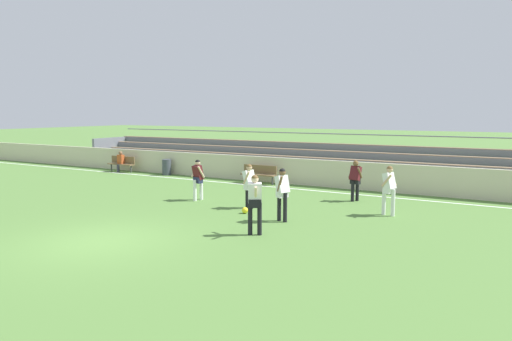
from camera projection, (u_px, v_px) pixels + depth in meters
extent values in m
plane|color=#517A38|center=(100.00, 242.00, 12.43)|extent=(160.00, 160.00, 0.00)
cube|color=white|center=(275.00, 187.00, 21.41)|extent=(44.00, 0.12, 0.01)
cube|color=beige|center=(287.00, 171.00, 22.40)|extent=(48.00, 0.16, 1.26)
cube|color=#897051|center=(274.00, 172.00, 24.28)|extent=(27.01, 0.36, 0.08)
cube|color=slate|center=(273.00, 175.00, 24.12)|extent=(27.01, 0.04, 0.34)
cube|color=#897051|center=(280.00, 164.00, 24.85)|extent=(27.01, 0.36, 0.08)
cube|color=slate|center=(279.00, 167.00, 24.70)|extent=(27.01, 0.04, 0.34)
cube|color=#897051|center=(286.00, 157.00, 25.42)|extent=(27.01, 0.36, 0.08)
cube|color=slate|center=(285.00, 160.00, 25.27)|extent=(27.01, 0.04, 0.34)
cube|color=#897051|center=(292.00, 149.00, 26.00)|extent=(27.01, 0.36, 0.08)
cube|color=slate|center=(290.00, 153.00, 25.85)|extent=(27.01, 0.04, 0.34)
cube|color=#897051|center=(297.00, 143.00, 26.57)|extent=(27.01, 0.36, 0.08)
cube|color=slate|center=(296.00, 146.00, 26.42)|extent=(27.01, 0.04, 0.34)
cube|color=slate|center=(112.00, 150.00, 31.98)|extent=(0.20, 3.22, 1.71)
cylinder|color=slate|center=(299.00, 133.00, 26.72)|extent=(27.01, 0.06, 0.06)
cube|color=brown|center=(258.00, 175.00, 22.33)|extent=(1.80, 0.40, 0.06)
cube|color=brown|center=(260.00, 169.00, 22.45)|extent=(1.80, 0.05, 0.40)
cylinder|color=#47474C|center=(244.00, 178.00, 22.74)|extent=(0.07, 0.07, 0.45)
cylinder|color=#47474C|center=(272.00, 180.00, 21.98)|extent=(0.07, 0.07, 0.45)
cube|color=brown|center=(121.00, 164.00, 26.79)|extent=(1.80, 0.40, 0.06)
cube|color=brown|center=(123.00, 160.00, 26.91)|extent=(1.80, 0.05, 0.40)
cylinder|color=#47474C|center=(111.00, 167.00, 27.19)|extent=(0.07, 0.07, 0.45)
cylinder|color=#47474C|center=(131.00, 169.00, 26.43)|extent=(0.07, 0.07, 0.45)
cylinder|color=#3D424C|center=(167.00, 167.00, 25.47)|extent=(0.49, 0.49, 0.87)
cylinder|color=#2D2D38|center=(118.00, 168.00, 26.62)|extent=(0.16, 0.16, 0.45)
cube|color=#B24C23|center=(121.00, 159.00, 26.75)|extent=(0.36, 0.24, 0.52)
sphere|color=brown|center=(120.00, 153.00, 26.70)|extent=(0.21, 0.21, 0.21)
cylinder|color=black|center=(247.00, 196.00, 16.81)|extent=(0.13, 0.13, 0.82)
cylinder|color=black|center=(251.00, 197.00, 16.63)|extent=(0.13, 0.13, 0.82)
cube|color=white|center=(249.00, 186.00, 16.67)|extent=(0.33, 0.41, 0.24)
cube|color=white|center=(249.00, 178.00, 16.63)|extent=(0.49, 0.49, 0.60)
cylinder|color=#D6A884|center=(252.00, 176.00, 16.79)|extent=(0.33, 0.18, 0.49)
cylinder|color=#D6A884|center=(246.00, 178.00, 16.46)|extent=(0.33, 0.18, 0.49)
sphere|color=#D6A884|center=(249.00, 167.00, 16.58)|extent=(0.21, 0.21, 0.21)
sphere|color=brown|center=(249.00, 167.00, 16.58)|extent=(0.20, 0.20, 0.20)
cylinder|color=black|center=(279.00, 207.00, 14.76)|extent=(0.13, 0.13, 0.92)
cylinder|color=black|center=(285.00, 208.00, 14.60)|extent=(0.13, 0.13, 0.92)
cube|color=white|center=(282.00, 194.00, 14.62)|extent=(0.35, 0.42, 0.24)
cube|color=white|center=(282.00, 184.00, 14.58)|extent=(0.48, 0.49, 0.60)
cylinder|color=brown|center=(285.00, 182.00, 14.75)|extent=(0.26, 0.17, 0.51)
cylinder|color=brown|center=(280.00, 184.00, 14.41)|extent=(0.26, 0.17, 0.51)
sphere|color=brown|center=(282.00, 172.00, 14.54)|extent=(0.21, 0.21, 0.21)
sphere|color=black|center=(282.00, 172.00, 14.53)|extent=(0.20, 0.20, 0.20)
cylinder|color=black|center=(353.00, 191.00, 17.96)|extent=(0.13, 0.13, 0.82)
cylinder|color=black|center=(357.00, 191.00, 18.09)|extent=(0.13, 0.13, 0.82)
cube|color=black|center=(355.00, 181.00, 17.98)|extent=(0.39, 0.27, 0.24)
cube|color=#56191E|center=(355.00, 173.00, 17.94)|extent=(0.43, 0.44, 0.60)
cylinder|color=brown|center=(351.00, 172.00, 18.06)|extent=(0.13, 0.38, 0.46)
cylinder|color=brown|center=(360.00, 173.00, 17.80)|extent=(0.13, 0.38, 0.46)
sphere|color=brown|center=(356.00, 163.00, 17.89)|extent=(0.21, 0.21, 0.21)
sphere|color=brown|center=(356.00, 163.00, 17.89)|extent=(0.20, 0.20, 0.20)
cylinder|color=white|center=(384.00, 202.00, 15.63)|extent=(0.13, 0.13, 0.90)
cylinder|color=white|center=(393.00, 203.00, 15.44)|extent=(0.13, 0.13, 0.90)
cube|color=white|center=(389.00, 190.00, 15.48)|extent=(0.32, 0.41, 0.24)
cube|color=white|center=(389.00, 181.00, 15.44)|extent=(0.46, 0.47, 0.60)
cylinder|color=#D6A884|center=(392.00, 179.00, 15.59)|extent=(0.39, 0.20, 0.45)
cylinder|color=#D6A884|center=(387.00, 180.00, 15.28)|extent=(0.39, 0.20, 0.45)
sphere|color=#D6A884|center=(390.00, 169.00, 15.39)|extent=(0.21, 0.21, 0.21)
sphere|color=brown|center=(390.00, 169.00, 15.39)|extent=(0.20, 0.20, 0.20)
cylinder|color=black|center=(260.00, 219.00, 13.06)|extent=(0.13, 0.13, 0.94)
cylinder|color=black|center=(250.00, 219.00, 13.08)|extent=(0.13, 0.13, 0.94)
cube|color=black|center=(255.00, 203.00, 13.01)|extent=(0.42, 0.37, 0.24)
cube|color=white|center=(255.00, 193.00, 12.97)|extent=(0.47, 0.43, 0.58)
cylinder|color=beige|center=(256.00, 193.00, 12.77)|extent=(0.28, 0.40, 0.43)
cylinder|color=beige|center=(254.00, 190.00, 13.16)|extent=(0.28, 0.40, 0.43)
sphere|color=beige|center=(255.00, 179.00, 12.92)|extent=(0.21, 0.21, 0.21)
sphere|color=brown|center=(255.00, 178.00, 12.92)|extent=(0.20, 0.20, 0.20)
cylinder|color=white|center=(201.00, 189.00, 18.33)|extent=(0.13, 0.13, 0.83)
cylinder|color=white|center=(195.00, 190.00, 18.07)|extent=(0.13, 0.13, 0.83)
cube|color=#232847|center=(198.00, 180.00, 18.15)|extent=(0.40, 0.31, 0.24)
cube|color=#56191E|center=(198.00, 172.00, 18.11)|extent=(0.45, 0.42, 0.59)
cylinder|color=beige|center=(201.00, 172.00, 17.95)|extent=(0.16, 0.34, 0.48)
cylinder|color=beige|center=(195.00, 171.00, 18.25)|extent=(0.16, 0.34, 0.48)
sphere|color=beige|center=(198.00, 163.00, 18.06)|extent=(0.21, 0.21, 0.21)
sphere|color=black|center=(198.00, 162.00, 18.06)|extent=(0.20, 0.20, 0.20)
sphere|color=yellow|center=(245.00, 210.00, 15.88)|extent=(0.22, 0.22, 0.22)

